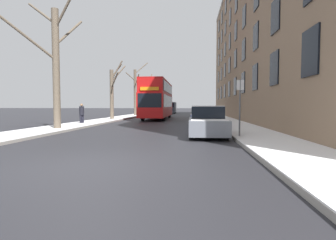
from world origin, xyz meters
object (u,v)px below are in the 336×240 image
parked_car_0 (207,122)px  street_sign_post (240,105)px  bare_tree_left_2 (135,91)px  bare_tree_left_3 (150,97)px  bare_tree_left_0 (55,61)px  parked_car_1 (203,118)px  pedestrian_left_sidewalk (82,113)px  parked_car_2 (200,115)px  bare_tree_left_1 (113,91)px  oncoming_van (170,107)px  double_decker_bus (158,98)px

parked_car_0 → street_sign_post: bearing=-38.4°
bare_tree_left_2 → bare_tree_left_3: bare_tree_left_2 is taller
bare_tree_left_0 → street_sign_post: 10.97m
parked_car_0 → parked_car_1: 5.38m
pedestrian_left_sidewalk → street_sign_post: (10.74, -7.93, 0.61)m
bare_tree_left_2 → parked_car_2: bare_tree_left_2 is taller
bare_tree_left_1 → oncoming_van: size_ratio=1.14×
bare_tree_left_2 → parked_car_0: (8.98, -24.65, -2.99)m
pedestrian_left_sidewalk → bare_tree_left_2: bearing=-137.2°
parked_car_1 → parked_car_2: size_ratio=1.03×
parked_car_2 → pedestrian_left_sidewalk: pedestrian_left_sidewalk is taller
bare_tree_left_1 → parked_car_2: (8.89, -2.42, -2.32)m
bare_tree_left_1 → parked_car_1: (8.89, -8.03, -2.31)m
double_decker_bus → parked_car_0: bearing=-74.3°
bare_tree_left_2 → pedestrian_left_sidewalk: bearing=-91.2°
parked_car_1 → bare_tree_left_1: bearing=137.9°
pedestrian_left_sidewalk → parked_car_0: bearing=97.9°
oncoming_van → parked_car_1: bearing=-81.3°
bare_tree_left_1 → parked_car_2: bare_tree_left_1 is taller
bare_tree_left_0 → bare_tree_left_1: 11.44m
parked_car_1 → oncoming_van: 32.84m
double_decker_bus → pedestrian_left_sidewalk: size_ratio=6.73×
bare_tree_left_0 → oncoming_van: bare_tree_left_0 is taller
bare_tree_left_0 → oncoming_van: size_ratio=1.64×
oncoming_van → pedestrian_left_sidewalk: 31.31m
bare_tree_left_3 → double_decker_bus: size_ratio=0.68×
parked_car_0 → oncoming_van: 38.17m
oncoming_van → pedestrian_left_sidewalk: size_ratio=3.19×
parked_car_0 → parked_car_1: (0.00, 5.38, -0.02)m
bare_tree_left_2 → pedestrian_left_sidewalk: size_ratio=4.74×
bare_tree_left_3 → street_sign_post: 38.30m
bare_tree_left_2 → double_decker_bus: 9.34m
parked_car_2 → parked_car_0: bearing=-90.0°
bare_tree_left_3 → oncoming_van: (3.73, 2.02, -2.00)m
bare_tree_left_3 → parked_car_1: 31.77m
bare_tree_left_0 → street_sign_post: (10.19, -3.11, -2.60)m
bare_tree_left_1 → bare_tree_left_3: bearing=89.6°
bare_tree_left_3 → parked_car_0: bare_tree_left_3 is taller
bare_tree_left_2 → parked_car_1: size_ratio=1.73×
parked_car_0 → street_sign_post: (1.37, -1.09, 0.84)m
bare_tree_left_0 → parked_car_1: size_ratio=1.90×
double_decker_bus → parked_car_2: (4.64, -5.50, -1.72)m
bare_tree_left_1 → bare_tree_left_3: bare_tree_left_3 is taller
double_decker_bus → oncoming_van: bearing=90.9°
bare_tree_left_0 → bare_tree_left_2: size_ratio=1.10×
double_decker_bus → parked_car_1: size_ratio=2.46×
pedestrian_left_sidewalk → parked_car_1: bearing=125.2°
double_decker_bus → pedestrian_left_sidewalk: 10.84m
double_decker_bus → street_sign_post: size_ratio=4.23×
parked_car_1 → oncoming_van: size_ratio=0.86×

